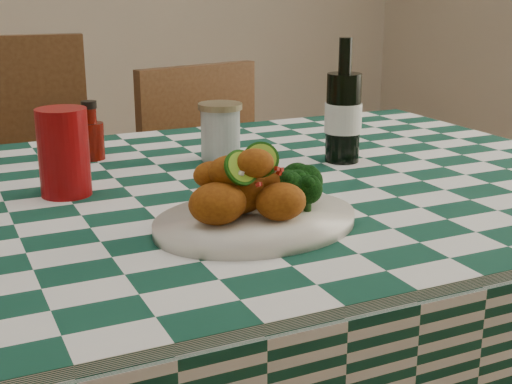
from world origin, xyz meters
name	(u,v)px	position (x,y,z in m)	size (l,w,h in m)	color
dining_table	(195,384)	(0.00, 0.00, 0.39)	(1.66, 1.06, 0.79)	#113F2F
plate	(256,221)	(0.02, -0.23, 0.80)	(0.32, 0.25, 0.02)	silver
fried_chicken_pile	(252,183)	(0.02, -0.23, 0.86)	(0.16, 0.12, 0.10)	#8B450D
broccoli_side	(297,188)	(0.10, -0.22, 0.83)	(0.08, 0.08, 0.06)	black
red_tumbler	(64,152)	(-0.20, 0.06, 0.86)	(0.09, 0.09, 0.15)	maroon
ketchup_bottle	(90,130)	(-0.11, 0.30, 0.85)	(0.05, 0.05, 0.12)	#640C05
mason_jar	(220,132)	(0.13, 0.18, 0.84)	(0.09, 0.09, 0.12)	#B2BCBA
beer_bottle	(344,101)	(0.35, 0.06, 0.91)	(0.08, 0.08, 0.25)	black
wooden_chair_left	(14,237)	(-0.24, 0.70, 0.50)	(0.46, 0.48, 1.00)	#472814
wooden_chair_right	(234,222)	(0.39, 0.70, 0.45)	(0.41, 0.43, 0.90)	#472814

